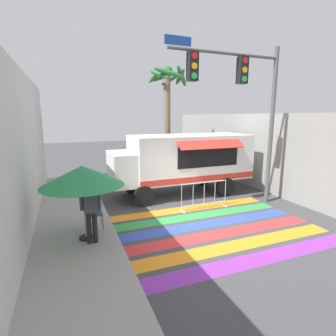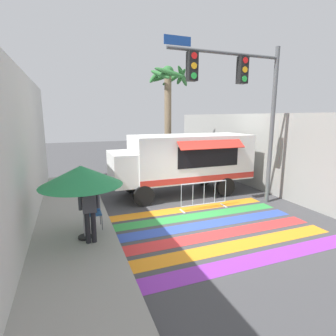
% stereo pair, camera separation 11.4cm
% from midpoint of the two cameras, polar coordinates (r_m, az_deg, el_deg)
% --- Properties ---
extents(ground_plane, '(60.00, 60.00, 0.00)m').
position_cam_midpoint_polar(ground_plane, '(8.80, 7.07, -11.56)').
color(ground_plane, '#424244').
extents(sidewalk_left, '(4.40, 16.00, 0.15)m').
position_cam_midpoint_polar(sidewalk_left, '(7.90, -28.13, -15.01)').
color(sidewalk_left, '#99968E').
rests_on(sidewalk_left, ground_plane).
extents(building_left_facade, '(0.25, 16.00, 4.72)m').
position_cam_midpoint_polar(building_left_facade, '(7.27, -30.72, 1.48)').
color(building_left_facade, silver).
rests_on(building_left_facade, ground_plane).
extents(concrete_wall_right, '(0.20, 16.00, 3.52)m').
position_cam_midpoint_polar(concrete_wall_right, '(13.22, 18.03, 3.54)').
color(concrete_wall_right, gray).
rests_on(concrete_wall_right, ground_plane).
extents(crosswalk_painted, '(6.40, 4.36, 0.01)m').
position_cam_midpoint_polar(crosswalk_painted, '(8.31, 9.14, -13.00)').
color(crosswalk_painted, purple).
rests_on(crosswalk_painted, ground_plane).
extents(food_truck, '(6.09, 2.60, 2.60)m').
position_cam_midpoint_polar(food_truck, '(11.38, 2.41, 1.96)').
color(food_truck, white).
rests_on(food_truck, ground_plane).
extents(traffic_signal_pole, '(4.47, 0.29, 5.87)m').
position_cam_midpoint_polar(traffic_signal_pole, '(9.96, 15.48, 15.61)').
color(traffic_signal_pole, '#515456').
rests_on(traffic_signal_pole, ground_plane).
extents(patio_umbrella, '(2.12, 2.12, 2.00)m').
position_cam_midpoint_polar(patio_umbrella, '(7.10, -18.60, -1.65)').
color(patio_umbrella, black).
rests_on(patio_umbrella, sidewalk_left).
extents(folding_chair, '(0.46, 0.46, 0.89)m').
position_cam_midpoint_polar(folding_chair, '(8.09, -16.28, -8.80)').
color(folding_chair, '#4C4C51').
rests_on(folding_chair, sidewalk_left).
extents(vendor_person, '(0.53, 0.23, 1.77)m').
position_cam_midpoint_polar(vendor_person, '(7.00, -16.93, -7.81)').
color(vendor_person, black).
rests_on(vendor_person, sidewalk_left).
extents(barricade_front, '(1.86, 0.44, 1.03)m').
position_cam_midpoint_polar(barricade_front, '(9.83, 7.55, -5.99)').
color(barricade_front, '#B7BABF').
rests_on(barricade_front, ground_plane).
extents(palm_tree, '(2.29, 2.24, 5.92)m').
position_cam_midpoint_polar(palm_tree, '(14.04, -0.37, 14.33)').
color(palm_tree, '#7A664C').
rests_on(palm_tree, ground_plane).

